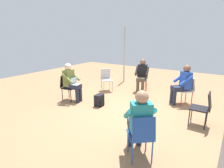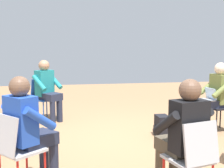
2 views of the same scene
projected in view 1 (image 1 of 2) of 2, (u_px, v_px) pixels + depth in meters
name	position (u px, v px, depth m)	size (l,w,h in m)	color
ground_plane	(123.00, 110.00, 5.04)	(14.00, 14.00, 0.00)	#99704C
chair_northeast	(141.00, 134.00, 2.90)	(0.58, 0.58, 0.85)	#1E4799
chair_northwest	(187.00, 88.00, 5.43)	(0.58, 0.59, 0.85)	#B7B7BC
chair_south	(67.00, 86.00, 5.73)	(0.46, 0.49, 0.85)	black
chair_southwest	(106.00, 78.00, 6.76)	(0.58, 0.58, 0.85)	#B7B7BC
chair_west	(142.00, 78.00, 6.79)	(0.52, 0.49, 0.85)	#B7B7BC
chair_north	(203.00, 107.00, 4.03)	(0.40, 0.44, 0.85)	black
person_with_laptop	(71.00, 80.00, 5.61)	(0.54, 0.56, 1.24)	#23283D
person_in_blue	(183.00, 82.00, 5.35)	(0.63, 0.63, 1.24)	#23283D
person_in_black	(142.00, 74.00, 6.58)	(0.58, 0.57, 1.24)	#4C4233
person_in_teal	(139.00, 119.00, 3.01)	(0.63, 0.63, 1.24)	#23283D
backpack_near_laptop_user	(99.00, 101.00, 5.33)	(0.28, 0.25, 0.36)	black
tent_pole_near	(124.00, 55.00, 7.92)	(0.07, 0.07, 2.44)	#B2B2B7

